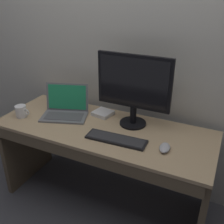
{
  "coord_description": "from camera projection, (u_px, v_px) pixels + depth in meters",
  "views": [
    {
      "loc": [
        0.78,
        -1.49,
        1.66
      ],
      "look_at": [
        0.07,
        0.0,
        0.85
      ],
      "focal_mm": 42.28,
      "sensor_mm": 36.0,
      "label": 1
    }
  ],
  "objects": [
    {
      "name": "ground_plane",
      "position": [
        104.0,
        199.0,
        2.24
      ],
      "size": [
        14.0,
        14.0,
        0.0
      ],
      "primitive_type": "plane",
      "color": "#4C4C51"
    },
    {
      "name": "desk",
      "position": [
        103.0,
        152.0,
        2.01
      ],
      "size": [
        1.6,
        0.62,
        0.71
      ],
      "color": "tan",
      "rests_on": "ground"
    },
    {
      "name": "laptop_space_gray",
      "position": [
        65.0,
        110.0,
        2.08
      ],
      "size": [
        0.41,
        0.35,
        0.23
      ],
      "color": "slate",
      "rests_on": "desk"
    },
    {
      "name": "external_monitor",
      "position": [
        134.0,
        87.0,
        1.83
      ],
      "size": [
        0.54,
        0.2,
        0.53
      ],
      "color": "black",
      "rests_on": "desk"
    },
    {
      "name": "wired_keyboard",
      "position": [
        116.0,
        139.0,
        1.77
      ],
      "size": [
        0.42,
        0.14,
        0.02
      ],
      "color": "black",
      "rests_on": "desk"
    },
    {
      "name": "computer_mouse",
      "position": [
        165.0,
        148.0,
        1.66
      ],
      "size": [
        0.08,
        0.12,
        0.03
      ],
      "primitive_type": "ellipsoid",
      "rotation": [
        0.0,
        0.0,
        0.11
      ],
      "color": "#B7B7BC",
      "rests_on": "desk"
    },
    {
      "name": "external_drive_box",
      "position": [
        103.0,
        113.0,
        2.1
      ],
      "size": [
        0.16,
        0.16,
        0.03
      ],
      "primitive_type": "cube",
      "rotation": [
        0.0,
        0.0,
        -0.18
      ],
      "color": "silver",
      "rests_on": "desk"
    },
    {
      "name": "coffee_mug",
      "position": [
        21.0,
        111.0,
        2.06
      ],
      "size": [
        0.12,
        0.08,
        0.09
      ],
      "color": "white",
      "rests_on": "desk"
    }
  ]
}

